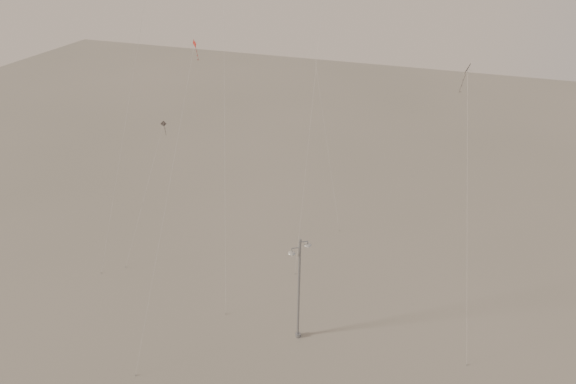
% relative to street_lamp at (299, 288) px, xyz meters
% --- Properties ---
extents(ground, '(160.00, 160.00, 0.00)m').
position_rel_street_lamp_xyz_m(ground, '(-4.02, -1.49, -5.10)').
color(ground, gray).
rests_on(ground, ground).
extents(street_lamp, '(1.48, 1.06, 9.56)m').
position_rel_street_lamp_xyz_m(street_lamp, '(0.00, 0.00, 0.00)').
color(street_lamp, gray).
rests_on(street_lamp, ground).
extents(kite_1, '(2.87, 10.39, 26.20)m').
position_rel_street_lamp_xyz_m(kite_1, '(-8.40, 7.85, 14.25)').
color(kite_1, '#312A29').
rests_on(kite_1, ground).
extents(kite_3, '(1.62, 16.05, 19.97)m').
position_rel_street_lamp_xyz_m(kite_3, '(-11.02, 4.56, 9.21)').
color(kite_3, maroon).
rests_on(kite_3, ground).
extents(kite_4, '(3.89, 8.96, 19.62)m').
position_rel_street_lamp_xyz_m(kite_4, '(9.64, 8.10, 10.26)').
color(kite_4, '#312A29').
rests_on(kite_4, ground).
extents(kite_6, '(2.22, 7.08, 12.32)m').
position_rel_street_lamp_xyz_m(kite_6, '(-16.32, 8.04, 4.09)').
color(kite_6, '#312A29').
rests_on(kite_6, ground).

